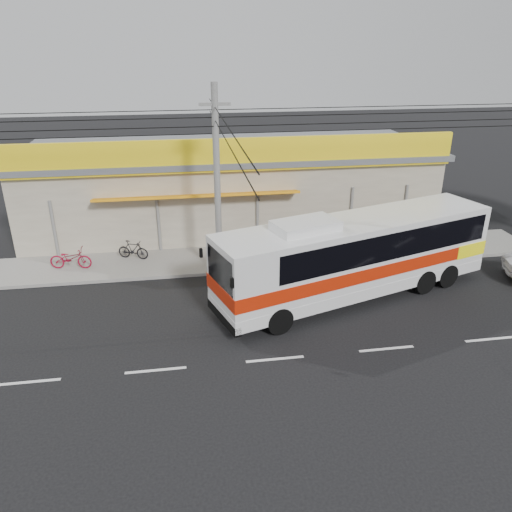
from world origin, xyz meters
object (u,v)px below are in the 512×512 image
at_px(motorbike_red, 71,258).
at_px(motorbike_dark, 133,250).
at_px(coach_bus, 360,251).
at_px(utility_pole, 215,121).

bearing_deg(motorbike_red, motorbike_dark, -67.28).
xyz_separation_m(coach_bus, motorbike_red, (-12.42, 4.33, -1.35)).
height_order(motorbike_dark, utility_pole, utility_pole).
height_order(coach_bus, utility_pole, utility_pole).
bearing_deg(motorbike_red, utility_pole, -95.64).
distance_m(coach_bus, motorbike_red, 13.22).
xyz_separation_m(coach_bus, motorbike_dark, (-9.63, 5.04, -1.40)).
bearing_deg(motorbike_dark, motorbike_red, 125.12).
bearing_deg(utility_pole, motorbike_red, 165.85).
relative_size(coach_bus, motorbike_red, 6.41).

